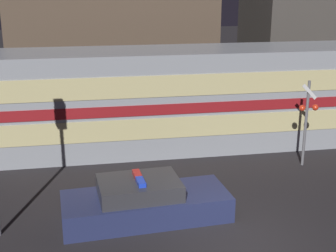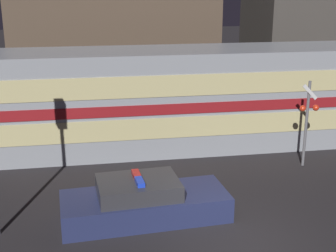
{
  "view_description": "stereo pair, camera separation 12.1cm",
  "coord_description": "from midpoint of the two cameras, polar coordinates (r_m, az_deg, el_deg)",
  "views": [
    {
      "loc": [
        -3.58,
        -10.03,
        6.35
      ],
      "look_at": [
        -0.91,
        4.68,
        1.76
      ],
      "focal_mm": 50.0,
      "sensor_mm": 36.0,
      "label": 1
    },
    {
      "loc": [
        -3.46,
        -10.05,
        6.35
      ],
      "look_at": [
        -0.91,
        4.68,
        1.76
      ],
      "focal_mm": 50.0,
      "sensor_mm": 36.0,
      "label": 2
    }
  ],
  "objects": [
    {
      "name": "police_car",
      "position": [
        13.24,
        -2.73,
        -9.26
      ],
      "size": [
        4.74,
        2.09,
        1.29
      ],
      "rotation": [
        0.0,
        0.0,
        0.07
      ],
      "color": "navy",
      "rests_on": "ground_plane"
    },
    {
      "name": "crossing_signal_near",
      "position": [
        17.15,
        16.84,
        1.11
      ],
      "size": [
        0.71,
        0.28,
        3.12
      ],
      "color": "slate",
      "rests_on": "ground_plane"
    },
    {
      "name": "train",
      "position": [
        18.58,
        2.18,
        3.37
      ],
      "size": [
        15.39,
        3.08,
        3.92
      ],
      "color": "#999EA5",
      "rests_on": "ground_plane"
    },
    {
      "name": "ground_plane",
      "position": [
        12.39,
        8.41,
        -13.98
      ],
      "size": [
        120.0,
        120.0,
        0.0
      ],
      "primitive_type": "plane",
      "color": "#262326"
    },
    {
      "name": "building_left",
      "position": [
        26.06,
        -6.52,
        11.97
      ],
      "size": [
        10.53,
        5.81,
        8.18
      ],
      "color": "brown",
      "rests_on": "ground_plane"
    }
  ]
}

